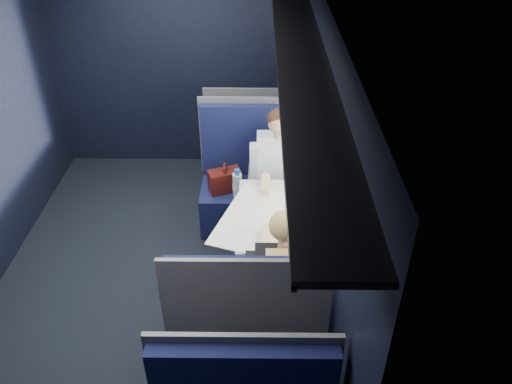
{
  "coord_description": "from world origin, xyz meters",
  "views": [
    {
      "loc": [
        0.93,
        -3.26,
        3.2
      ],
      "look_at": [
        0.9,
        0.0,
        0.95
      ],
      "focal_mm": 35.0,
      "sensor_mm": 36.0,
      "label": 1
    }
  ],
  "objects_px": {
    "man": "(278,170)",
    "cup": "(305,180)",
    "seat_row_front": "(253,142)",
    "woman": "(283,275)",
    "seat_bay_far": "(248,324)",
    "table": "(272,221)",
    "bottle_small": "(294,182)",
    "seat_bay_near": "(251,186)",
    "laptop": "(315,197)"
  },
  "relations": [
    {
      "from": "seat_row_front",
      "to": "man",
      "type": "xyz_separation_m",
      "value": [
        0.25,
        -1.1,
        0.31
      ]
    },
    {
      "from": "seat_bay_near",
      "to": "woman",
      "type": "relative_size",
      "value": 0.95
    },
    {
      "from": "table",
      "to": "woman",
      "type": "relative_size",
      "value": 0.76
    },
    {
      "from": "laptop",
      "to": "man",
      "type": "bearing_deg",
      "value": 117.18
    },
    {
      "from": "table",
      "to": "laptop",
      "type": "xyz_separation_m",
      "value": [
        0.35,
        0.14,
        0.15
      ]
    },
    {
      "from": "laptop",
      "to": "woman",
      "type": "bearing_deg",
      "value": -108.75
    },
    {
      "from": "man",
      "to": "seat_row_front",
      "type": "bearing_deg",
      "value": 102.83
    },
    {
      "from": "seat_bay_far",
      "to": "man",
      "type": "relative_size",
      "value": 0.95
    },
    {
      "from": "man",
      "to": "laptop",
      "type": "distance_m",
      "value": 0.64
    },
    {
      "from": "table",
      "to": "woman",
      "type": "xyz_separation_m",
      "value": [
        0.07,
        -0.71,
        0.06
      ]
    },
    {
      "from": "man",
      "to": "cup",
      "type": "relative_size",
      "value": 14.48
    },
    {
      "from": "bottle_small",
      "to": "man",
      "type": "bearing_deg",
      "value": 109.0
    },
    {
      "from": "man",
      "to": "cup",
      "type": "distance_m",
      "value": 0.36
    },
    {
      "from": "seat_row_front",
      "to": "table",
      "type": "bearing_deg",
      "value": -84.2
    },
    {
      "from": "table",
      "to": "cup",
      "type": "height_order",
      "value": "cup"
    },
    {
      "from": "table",
      "to": "seat_bay_far",
      "type": "height_order",
      "value": "seat_bay_far"
    },
    {
      "from": "table",
      "to": "woman",
      "type": "height_order",
      "value": "woman"
    },
    {
      "from": "seat_row_front",
      "to": "cup",
      "type": "relative_size",
      "value": 12.71
    },
    {
      "from": "woman",
      "to": "laptop",
      "type": "distance_m",
      "value": 0.9
    },
    {
      "from": "seat_row_front",
      "to": "woman",
      "type": "bearing_deg",
      "value": -84.3
    },
    {
      "from": "seat_bay_far",
      "to": "laptop",
      "type": "bearing_deg",
      "value": 62.08
    },
    {
      "from": "seat_bay_far",
      "to": "man",
      "type": "height_order",
      "value": "man"
    },
    {
      "from": "seat_bay_far",
      "to": "cup",
      "type": "height_order",
      "value": "seat_bay_far"
    },
    {
      "from": "seat_row_front",
      "to": "cup",
      "type": "distance_m",
      "value": 1.49
    },
    {
      "from": "seat_bay_near",
      "to": "cup",
      "type": "relative_size",
      "value": 13.8
    },
    {
      "from": "seat_bay_far",
      "to": "bottle_small",
      "type": "bearing_deg",
      "value": 72.63
    },
    {
      "from": "seat_bay_far",
      "to": "seat_row_front",
      "type": "xyz_separation_m",
      "value": [
        0.0,
        2.67,
        -0.0
      ]
    },
    {
      "from": "table",
      "to": "laptop",
      "type": "relative_size",
      "value": 2.68
    },
    {
      "from": "man",
      "to": "woman",
      "type": "bearing_deg",
      "value": -90.0
    },
    {
      "from": "table",
      "to": "man",
      "type": "relative_size",
      "value": 0.76
    },
    {
      "from": "seat_bay_near",
      "to": "laptop",
      "type": "height_order",
      "value": "seat_bay_near"
    },
    {
      "from": "man",
      "to": "woman",
      "type": "distance_m",
      "value": 1.41
    },
    {
      "from": "man",
      "to": "bottle_small",
      "type": "height_order",
      "value": "man"
    },
    {
      "from": "table",
      "to": "bottle_small",
      "type": "distance_m",
      "value": 0.42
    },
    {
      "from": "table",
      "to": "seat_bay_near",
      "type": "xyz_separation_m",
      "value": [
        -0.19,
        0.87,
        -0.24
      ]
    },
    {
      "from": "man",
      "to": "bottle_small",
      "type": "bearing_deg",
      "value": -71.0
    },
    {
      "from": "seat_row_front",
      "to": "seat_bay_near",
      "type": "bearing_deg",
      "value": -90.56
    },
    {
      "from": "seat_row_front",
      "to": "woman",
      "type": "height_order",
      "value": "woman"
    },
    {
      "from": "table",
      "to": "cup",
      "type": "xyz_separation_m",
      "value": [
        0.3,
        0.43,
        0.12
      ]
    },
    {
      "from": "cup",
      "to": "seat_row_front",
      "type": "bearing_deg",
      "value": 109.42
    },
    {
      "from": "seat_bay_far",
      "to": "woman",
      "type": "bearing_deg",
      "value": 33.82
    },
    {
      "from": "woman",
      "to": "cup",
      "type": "bearing_deg",
      "value": 78.61
    },
    {
      "from": "laptop",
      "to": "seat_bay_near",
      "type": "bearing_deg",
      "value": 126.78
    },
    {
      "from": "seat_bay_far",
      "to": "cup",
      "type": "distance_m",
      "value": 1.44
    },
    {
      "from": "seat_bay_far",
      "to": "table",
      "type": "bearing_deg",
      "value": 78.22
    },
    {
      "from": "seat_bay_far",
      "to": "woman",
      "type": "xyz_separation_m",
      "value": [
        0.25,
        0.17,
        0.31
      ]
    },
    {
      "from": "table",
      "to": "seat_row_front",
      "type": "xyz_separation_m",
      "value": [
        -0.18,
        1.8,
        -0.25
      ]
    },
    {
      "from": "seat_bay_near",
      "to": "man",
      "type": "relative_size",
      "value": 0.95
    },
    {
      "from": "seat_row_front",
      "to": "man",
      "type": "relative_size",
      "value": 0.88
    },
    {
      "from": "seat_bay_near",
      "to": "seat_row_front",
      "type": "distance_m",
      "value": 0.93
    }
  ]
}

